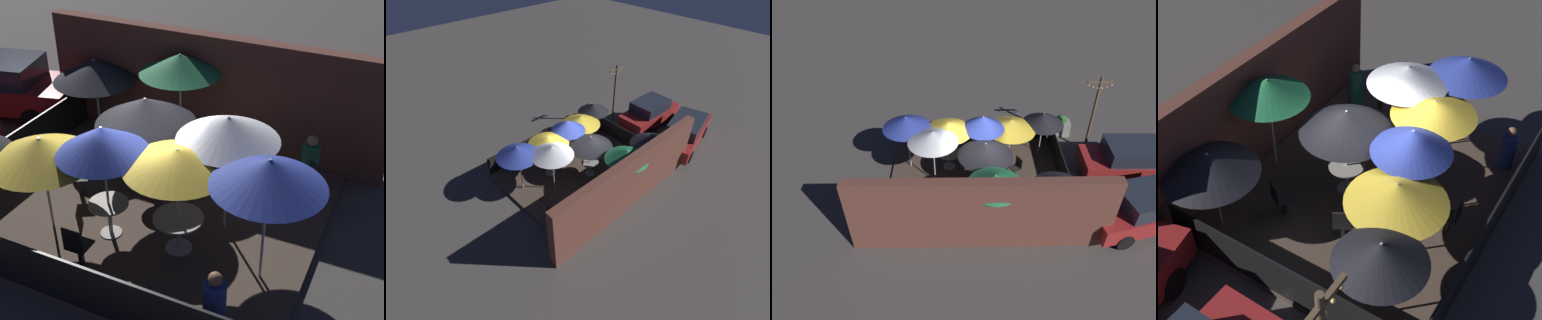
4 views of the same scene
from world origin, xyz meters
TOP-DOWN VIEW (x-y plane):
  - ground_plane at (0.00, 0.00)m, footprint 60.00×60.00m
  - patio_deck at (0.00, 0.00)m, footprint 7.01×5.83m
  - building_wall at (0.00, 3.14)m, footprint 8.61×0.36m
  - fence_front at (0.00, -2.87)m, footprint 6.81×0.05m
  - fence_side_left at (-3.46, 0.00)m, footprint 0.05×5.63m
  - patio_umbrella_0 at (-0.27, -1.02)m, footprint 1.71×1.71m
  - patio_umbrella_1 at (1.13, -0.86)m, footprint 1.93×1.93m
  - patio_umbrella_2 at (-0.27, 0.54)m, footprint 2.07×2.07m
  - patio_umbrella_3 at (1.68, 0.10)m, footprint 1.91×1.91m
  - patio_umbrella_4 at (-1.43, -1.33)m, footprint 2.04×2.04m
  - patio_umbrella_5 at (2.77, -0.93)m, footprint 1.92×1.92m
  - patio_umbrella_6 at (-2.83, -1.77)m, footprint 1.73×1.73m
  - patio_umbrella_7 at (-0.45, 2.50)m, footprint 1.90×1.90m
  - patio_umbrella_8 at (-2.67, 2.28)m, footprint 2.06×2.06m
  - dining_table_0 at (-0.27, -1.02)m, footprint 0.77×0.77m
  - dining_table_1 at (1.13, -0.86)m, footprint 0.94×0.94m
  - dining_table_2 at (-0.27, 0.54)m, footprint 0.83×0.83m
  - patio_chair_0 at (-0.26, -2.09)m, footprint 0.40×0.40m
  - patio_chair_1 at (-1.62, -0.22)m, footprint 0.54×0.54m
  - patio_chair_2 at (-1.76, 1.32)m, footprint 0.54×0.54m
  - patio_chair_3 at (2.99, 1.53)m, footprint 0.56×0.56m
  - patron_0 at (2.80, 2.19)m, footprint 0.42×0.42m
  - patron_1 at (2.48, -2.33)m, footprint 0.50×0.50m

SIDE VIEW (x-z plane):
  - ground_plane at x=0.00m, z-range 0.00..0.00m
  - patio_deck at x=0.00m, z-range 0.00..0.12m
  - fence_front at x=0.00m, z-range 0.12..1.07m
  - fence_side_left at x=-3.46m, z-range 0.12..1.07m
  - patio_chair_1 at x=-1.62m, z-range 0.16..1.06m
  - patio_chair_0 at x=-0.26m, z-range 0.17..1.11m
  - patio_chair_2 at x=-1.76m, z-range 0.17..1.11m
  - patio_chair_3 at x=2.99m, z-range 0.17..1.11m
  - patron_1 at x=2.48m, z-range 0.05..1.23m
  - patron_0 at x=2.80m, z-range 0.05..1.32m
  - dining_table_0 at x=-0.27m, z-range 0.33..1.06m
  - dining_table_2 at x=-0.27m, z-range 0.33..1.06m
  - dining_table_1 at x=1.13m, z-range 0.34..1.07m
  - building_wall at x=0.00m, z-range 0.00..2.90m
  - patio_umbrella_8 at x=-2.67m, z-range 0.87..2.88m
  - patio_umbrella_6 at x=-2.83m, z-range 0.89..2.92m
  - patio_umbrella_4 at x=-1.43m, z-range 0.89..2.92m
  - patio_umbrella_2 at x=-0.27m, z-range 0.97..3.21m
  - patio_umbrella_1 at x=1.13m, z-range 1.03..3.21m
  - patio_umbrella_0 at x=-0.27m, z-range 1.03..3.41m
  - patio_umbrella_5 at x=2.77m, z-range 1.10..3.55m
  - patio_umbrella_7 at x=-0.45m, z-range 1.11..3.55m
  - patio_umbrella_3 at x=1.68m, z-range 1.12..3.59m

